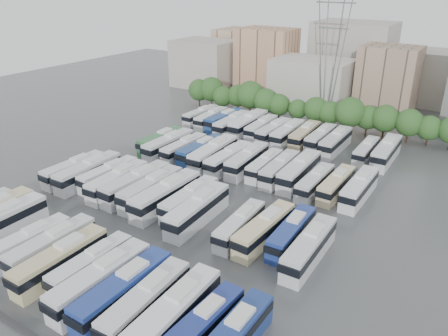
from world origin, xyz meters
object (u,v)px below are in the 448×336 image
Objects in this scene: bus_r3_s1 at (211,118)px; bus_r3_s12 at (366,151)px; bus_r2_s4 at (201,150)px; bus_r3_s6 at (274,131)px; bus_r2_s10 at (299,171)px; bus_r1_s7 at (190,199)px; bus_r1_s10 at (240,225)px; bus_r3_s10 at (335,142)px; bus_r3_s8 at (305,135)px; bus_r3_s7 at (288,133)px; bus_r0_s8 at (101,280)px; bus_r2_s5 at (213,153)px; bus_r2_s7 at (247,160)px; bus_r0_s11 at (173,315)px; bus_r2_s6 at (229,159)px; bus_r3_s5 at (261,128)px; bus_r3_s0 at (201,115)px; bus_r3_s9 at (321,138)px; bus_r2_s13 at (359,188)px; bus_r3_s3 at (232,124)px; bus_r1_s0 at (74,169)px; bus_r2_s2 at (169,145)px; bus_r2_s1 at (161,141)px; bus_r2_s8 at (264,165)px; bus_r1_s4 at (136,184)px; bus_r0_s5 at (52,246)px; bus_r0_s7 at (92,265)px; bus_r1_s5 at (151,189)px; bus_r2_s9 at (280,169)px; electricity_pylon at (332,39)px; bus_r0_s10 at (146,302)px; bus_r1_s6 at (166,195)px; bus_r1_s8 at (198,210)px; bus_r0_s12 at (201,328)px; bus_r1_s3 at (118,181)px; bus_r3_s13 at (386,152)px; bus_r1_s11 at (264,229)px; bus_r1_s1 at (88,172)px; bus_r0_s6 at (61,260)px; bus_r2_s11 at (315,182)px; bus_r0_s4 at (27,243)px; bus_r0_s9 at (124,290)px; bus_r1_s13 at (309,248)px; bus_r1_s12 at (292,233)px.

bus_r3_s1 is 1.06× the size of bus_r3_s12.
bus_r3_s6 is (6.67, 17.18, 0.03)m from bus_r2_s4.
bus_r3_s1 is at bearing 148.42° from bus_r2_s10.
bus_r2_s10 is (9.59, 17.77, 0.21)m from bus_r1_s7.
bus_r1_s10 is 36.73m from bus_r3_s10.
bus_r3_s8 is 1.14× the size of bus_r3_s12.
bus_r0_s8 is at bearing -87.20° from bus_r3_s7.
bus_r2_s5 is 6.72m from bus_r2_s7.
bus_r0_s11 is at bearing -73.19° from bus_r2_s7.
bus_r3_s6 is (-0.11, 18.03, -0.04)m from bus_r2_s6.
bus_r2_s10 reaches higher than bus_r3_s5.
bus_r3_s0 is 29.73m from bus_r3_s9.
bus_r3_s3 is (-33.21, 16.37, 0.07)m from bus_r2_s13.
bus_r1_s0 is 32.84m from bus_r1_s10.
bus_r1_s10 is 0.87× the size of bus_r2_s2.
bus_r2_s8 is at bearing 0.96° from bus_r2_s1.
bus_r0_s5 is at bearing -77.63° from bus_r1_s4.
bus_r1_s5 is (-6.91, 18.03, 0.25)m from bus_r0_s7.
bus_r2_s9 is 0.97× the size of bus_r3_s7.
electricity_pylon is at bearing 102.64° from bus_r2_s10.
bus_r2_s8 is at bearing 1.03° from bus_r2_s7.
bus_r1_s6 reaches higher than bus_r0_s10.
bus_r3_s8 reaches higher than bus_r1_s10.
bus_r0_s8 is at bearing -92.42° from bus_r3_s8.
bus_r0_s7 is at bearing -102.80° from bus_r1_s8.
bus_r3_s10 is (0.23, 54.80, 0.08)m from bus_r0_s10.
bus_r2_s13 is at bearing -20.62° from bus_r3_s0.
bus_r2_s8 is at bearing 112.04° from bus_r0_s12.
bus_r2_s4 is 0.99× the size of bus_r2_s9.
bus_r2_s1 is at bearing -155.49° from bus_r3_s12.
bus_r1_s5 reaches higher than bus_r0_s10.
bus_r1_s7 is 19.63m from bus_r2_s4.
bus_r3_s13 reaches higher than bus_r1_s3.
bus_r1_s11 is 0.98× the size of bus_r2_s6.
bus_r1_s1 is at bearing -138.22° from bus_r3_s13.
bus_r1_s11 is at bearing -45.73° from bus_r2_s6.
bus_r2_s11 is (16.62, 35.82, -0.18)m from bus_r0_s6.
bus_r0_s6 is at bearing 178.78° from bus_r0_s11.
bus_r1_s6 is at bearing -81.88° from bus_r2_s5.
bus_r2_s5 is 25.25m from bus_r3_s0.
bus_r0_s5 is 0.94× the size of bus_r3_s3.
bus_r0_s12 is at bearing -80.27° from bus_r3_s9.
bus_r2_s7 reaches higher than bus_r3_s7.
bus_r3_s3 is 1.00× the size of bus_r3_s10.
bus_r0_s4 is 0.96× the size of bus_r2_s4.
bus_r0_s9 is 42.76m from bus_r2_s2.
bus_r3_s3 reaches higher than bus_r1_s13.
bus_r0_s10 is 55.25m from bus_r3_s7.
bus_r1_s12 is 1.02× the size of bus_r2_s11.
bus_r3_s5 is (-19.97, 36.30, -0.03)m from bus_r1_s11.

